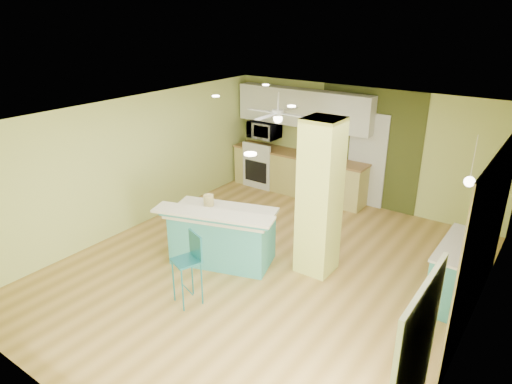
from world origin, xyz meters
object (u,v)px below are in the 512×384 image
(bar_stool, at_px, (190,257))
(peninsula, at_px, (222,235))
(fruit_bowl, at_px, (305,154))
(side_counter, at_px, (459,272))
(canister, at_px, (209,200))

(bar_stool, bearing_deg, peninsula, 128.26)
(peninsula, relative_size, fruit_bowl, 6.75)
(side_counter, bearing_deg, peninsula, -162.06)
(fruit_bowl, relative_size, canister, 1.60)
(side_counter, height_order, fruit_bowl, fruit_bowl)
(peninsula, bearing_deg, canister, 148.16)
(side_counter, xyz_separation_m, fruit_bowl, (-3.83, 2.22, 0.53))
(peninsula, relative_size, side_counter, 1.49)
(peninsula, height_order, canister, canister)
(fruit_bowl, bearing_deg, side_counter, -30.13)
(fruit_bowl, xyz_separation_m, canister, (0.03, -3.25, 0.01))
(bar_stool, xyz_separation_m, side_counter, (3.08, 2.25, -0.27))
(peninsula, xyz_separation_m, side_counter, (3.45, 1.12, -0.03))
(side_counter, xyz_separation_m, canister, (-3.80, -1.03, 0.55))
(bar_stool, distance_m, canister, 1.44)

